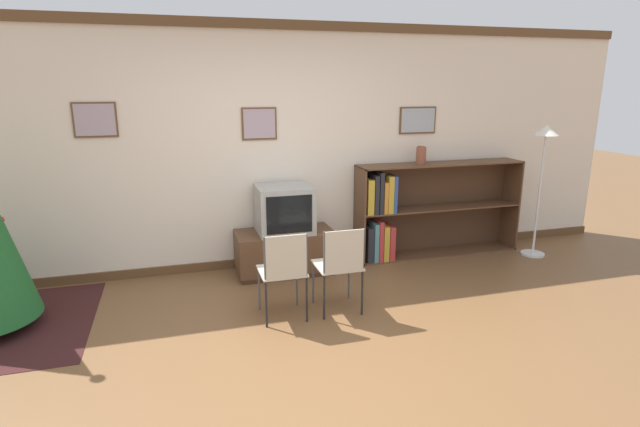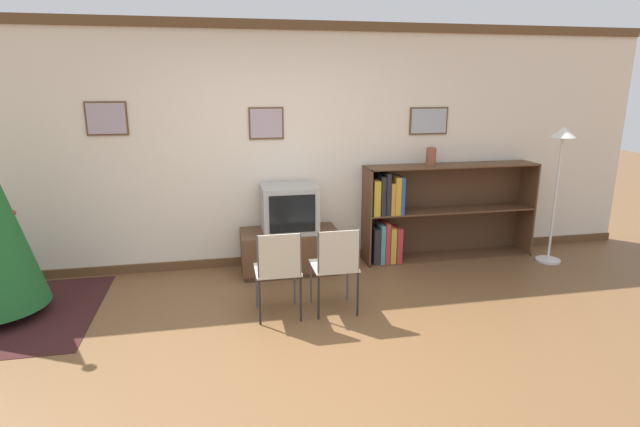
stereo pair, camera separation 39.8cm
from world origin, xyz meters
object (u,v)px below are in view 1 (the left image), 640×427
at_px(bookshelf, 412,212).
at_px(vase, 421,155).
at_px(tv_console, 285,252).
at_px(folding_chair_right, 340,264).
at_px(television, 284,209).
at_px(folding_chair_left, 284,270).
at_px(standing_lamp, 544,157).

xyz_separation_m(bookshelf, vase, (0.09, 0.00, 0.68)).
relative_size(bookshelf, vase, 9.99).
xyz_separation_m(tv_console, folding_chair_right, (0.26, -1.15, 0.24)).
bearing_deg(vase, bookshelf, -179.11).
distance_m(television, vase, 1.75).
relative_size(folding_chair_left, standing_lamp, 0.52).
relative_size(television, vase, 2.85).
bearing_deg(television, folding_chair_right, -77.20).
distance_m(television, folding_chair_right, 1.20).
bearing_deg(television, vase, 3.84).
bearing_deg(television, tv_console, 90.00).
height_order(folding_chair_right, vase, vase).
distance_m(tv_console, standing_lamp, 3.22).
relative_size(folding_chair_left, vase, 3.95).
bearing_deg(tv_console, bookshelf, 3.91).
xyz_separation_m(tv_console, vase, (1.68, 0.11, 1.00)).
xyz_separation_m(folding_chair_left, folding_chair_right, (0.52, 0.00, 0.00)).
xyz_separation_m(folding_chair_right, standing_lamp, (2.80, 0.85, 0.75)).
bearing_deg(folding_chair_left, standing_lamp, 14.39).
bearing_deg(vase, tv_console, -176.24).
xyz_separation_m(television, folding_chair_left, (-0.26, -1.14, -0.26)).
distance_m(tv_console, television, 0.49).
bearing_deg(tv_console, standing_lamp, -5.53).
height_order(television, standing_lamp, standing_lamp).
bearing_deg(television, standing_lamp, -5.48).
xyz_separation_m(bookshelf, standing_lamp, (1.47, -0.40, 0.66)).
bearing_deg(vase, television, -176.16).
xyz_separation_m(television, standing_lamp, (3.06, -0.29, 0.49)).
distance_m(bookshelf, standing_lamp, 1.66).
distance_m(tv_console, vase, 1.95).
xyz_separation_m(folding_chair_left, standing_lamp, (3.32, 0.85, 0.75)).
xyz_separation_m(tv_console, television, (0.00, -0.00, 0.49)).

